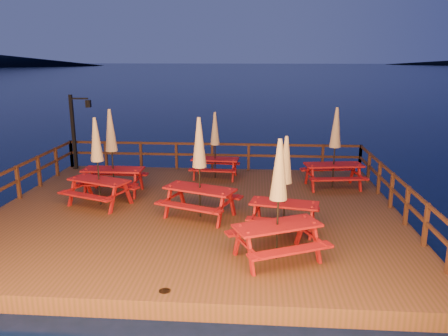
# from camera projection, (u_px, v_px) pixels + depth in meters

# --- Properties ---
(ground) EXTENTS (500.00, 500.00, 0.00)m
(ground) POSITION_uv_depth(u_px,v_px,m) (197.00, 223.00, 13.14)
(ground) COLOR black
(ground) RESTS_ON ground
(deck) EXTENTS (12.00, 10.00, 0.40)m
(deck) POSITION_uv_depth(u_px,v_px,m) (196.00, 217.00, 13.09)
(deck) COLOR #4F3519
(deck) RESTS_ON ground
(deck_piles) EXTENTS (11.44, 9.44, 1.40)m
(deck_piles) POSITION_uv_depth(u_px,v_px,m) (197.00, 232.00, 13.21)
(deck_piles) COLOR #381F11
(deck_piles) RESTS_ON ground
(railing) EXTENTS (11.80, 9.75, 1.10)m
(railing) POSITION_uv_depth(u_px,v_px,m) (203.00, 171.00, 14.56)
(railing) COLOR #381F11
(railing) RESTS_ON deck
(lamp_post) EXTENTS (0.85, 0.18, 3.00)m
(lamp_post) POSITION_uv_depth(u_px,v_px,m) (77.00, 125.00, 17.36)
(lamp_post) COLOR black
(lamp_post) RESTS_ON deck
(picnic_table_0) EXTENTS (1.98, 1.63, 2.83)m
(picnic_table_0) POSITION_uv_depth(u_px,v_px,m) (112.00, 150.00, 14.30)
(picnic_table_0) COLOR maroon
(picnic_table_0) RESTS_ON deck
(picnic_table_1) EXTENTS (2.34, 2.15, 2.72)m
(picnic_table_1) POSITION_uv_depth(u_px,v_px,m) (97.00, 160.00, 13.19)
(picnic_table_1) COLOR maroon
(picnic_table_1) RESTS_ON deck
(picnic_table_2) EXTENTS (2.02, 1.78, 2.53)m
(picnic_table_2) POSITION_uv_depth(u_px,v_px,m) (285.00, 182.00, 11.29)
(picnic_table_2) COLOR maroon
(picnic_table_2) RESTS_ON deck
(picnic_table_3) EXTENTS (1.84, 1.55, 2.49)m
(picnic_table_3) POSITION_uv_depth(u_px,v_px,m) (215.00, 144.00, 16.19)
(picnic_table_3) COLOR maroon
(picnic_table_3) RESTS_ON deck
(picnic_table_4) EXTENTS (2.44, 2.27, 2.78)m
(picnic_table_4) POSITION_uv_depth(u_px,v_px,m) (278.00, 199.00, 9.59)
(picnic_table_4) COLOR maroon
(picnic_table_4) RESTS_ON deck
(picnic_table_5) EXTENTS (2.46, 2.26, 2.87)m
(picnic_table_5) POSITION_uv_depth(u_px,v_px,m) (199.00, 166.00, 12.18)
(picnic_table_5) COLOR maroon
(picnic_table_5) RESTS_ON deck
(picnic_table_6) EXTENTS (2.17, 1.87, 2.81)m
(picnic_table_6) POSITION_uv_depth(u_px,v_px,m) (335.00, 147.00, 14.94)
(picnic_table_6) COLOR maroon
(picnic_table_6) RESTS_ON deck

